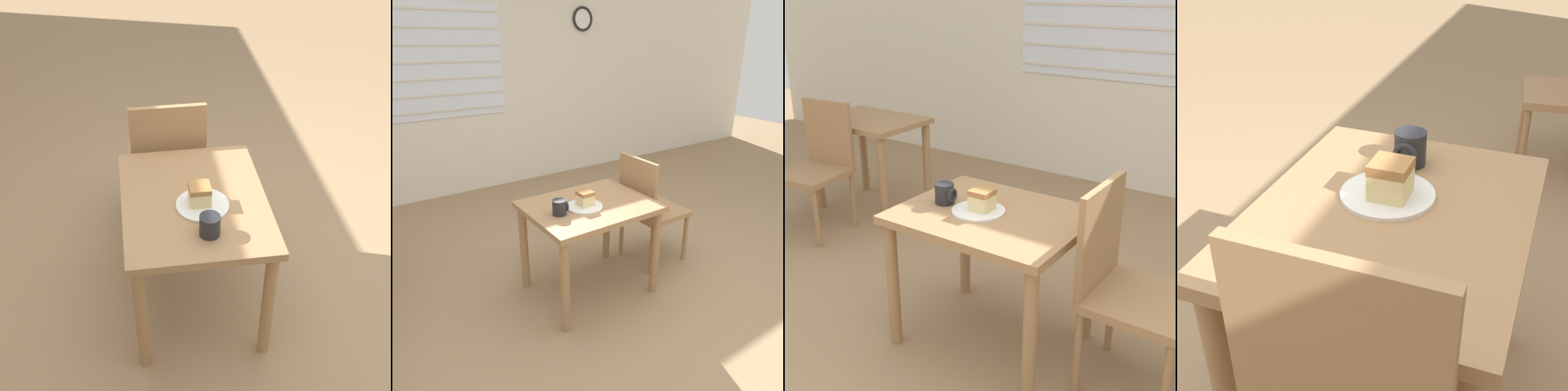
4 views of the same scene
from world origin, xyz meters
TOP-DOWN VIEW (x-y plane):
  - ground_plane at (0.00, 0.00)m, footprint 14.00×14.00m
  - dining_table_near at (-0.14, 0.48)m, footprint 0.86×0.69m
  - chair_near_window at (0.49, 0.55)m, footprint 0.44×0.44m
  - plate at (-0.20, 0.45)m, footprint 0.25×0.25m
  - cake_slice at (-0.19, 0.46)m, footprint 0.10×0.10m
  - coffee_mug at (-0.40, 0.45)m, footprint 0.10×0.09m

SIDE VIEW (x-z plane):
  - ground_plane at x=0.00m, z-range 0.00..0.00m
  - chair_near_window at x=0.49m, z-range 0.04..0.97m
  - dining_table_near at x=-0.14m, z-range 0.23..0.93m
  - plate at x=-0.20m, z-range 0.70..0.71m
  - coffee_mug at x=-0.40m, z-range 0.70..0.80m
  - cake_slice at x=-0.19m, z-range 0.71..0.81m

